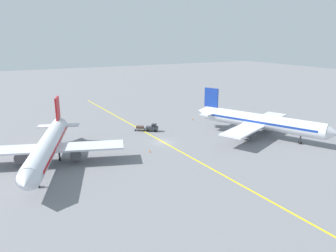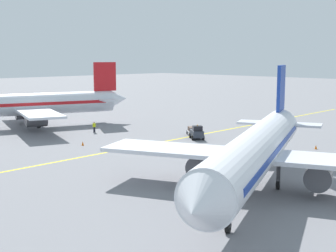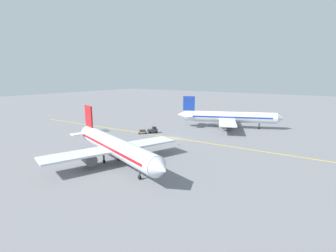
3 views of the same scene
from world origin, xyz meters
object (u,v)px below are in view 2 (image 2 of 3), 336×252
object	(u,v)px
baggage_cart_trailing	(192,130)
traffic_cone_mid_apron	(83,143)
ground_crew_worker	(94,127)
traffic_cone_near_nose	(316,147)
airplane_at_gate	(257,150)
airplane_adjacent_stand	(26,105)
baggage_tug_dark	(197,133)

from	to	relation	value
baggage_cart_trailing	traffic_cone_mid_apron	world-z (taller)	baggage_cart_trailing
ground_crew_worker	traffic_cone_mid_apron	distance (m)	10.63
baggage_cart_trailing	traffic_cone_near_nose	size ratio (longest dim) A/B	5.30
ground_crew_worker	traffic_cone_near_nose	xyz separation A→B (m)	(-30.43, -11.91, -0.63)
ground_crew_worker	traffic_cone_mid_apron	bearing A→B (deg)	135.76
airplane_at_gate	ground_crew_worker	bearing A→B (deg)	-14.47
airplane_adjacent_stand	baggage_cart_trailing	size ratio (longest dim) A/B	11.86
traffic_cone_mid_apron	airplane_at_gate	bearing A→B (deg)	176.20
airplane_at_gate	traffic_cone_mid_apron	distance (m)	28.68
baggage_cart_trailing	baggage_tug_dark	bearing A→B (deg)	142.77
baggage_cart_trailing	airplane_adjacent_stand	bearing A→B (deg)	28.83
baggage_tug_dark	traffic_cone_near_nose	xyz separation A→B (m)	(-15.49, -5.09, -0.63)
baggage_cart_trailing	ground_crew_worker	xyz separation A→B (m)	(12.32, 8.81, 0.15)
traffic_cone_near_nose	airplane_at_gate	bearing A→B (deg)	104.75
baggage_tug_dark	traffic_cone_near_nose	world-z (taller)	baggage_tug_dark
airplane_adjacent_stand	ground_crew_worker	xyz separation A→B (m)	(-12.16, -4.66, -2.80)
airplane_adjacent_stand	baggage_tug_dark	bearing A→B (deg)	-157.05
airplane_adjacent_stand	baggage_tug_dark	world-z (taller)	airplane_adjacent_stand
airplane_at_gate	baggage_cart_trailing	size ratio (longest dim) A/B	11.54
baggage_tug_dark	ground_crew_worker	world-z (taller)	baggage_tug_dark
baggage_cart_trailing	ground_crew_worker	distance (m)	15.15
baggage_cart_trailing	traffic_cone_near_nose	bearing A→B (deg)	-170.29
airplane_at_gate	ground_crew_worker	world-z (taller)	airplane_at_gate
baggage_tug_dark	baggage_cart_trailing	bearing A→B (deg)	-37.23
baggage_tug_dark	traffic_cone_near_nose	size ratio (longest dim) A/B	5.99
traffic_cone_near_nose	traffic_cone_mid_apron	bearing A→B (deg)	40.24
ground_crew_worker	traffic_cone_near_nose	distance (m)	32.69
traffic_cone_mid_apron	airplane_adjacent_stand	bearing A→B (deg)	-7.92
airplane_at_gate	traffic_cone_mid_apron	size ratio (longest dim) A/B	61.23
traffic_cone_near_nose	baggage_tug_dark	bearing A→B (deg)	18.21
baggage_tug_dark	traffic_cone_near_nose	distance (m)	16.32
ground_crew_worker	traffic_cone_near_nose	size ratio (longest dim) A/B	3.05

